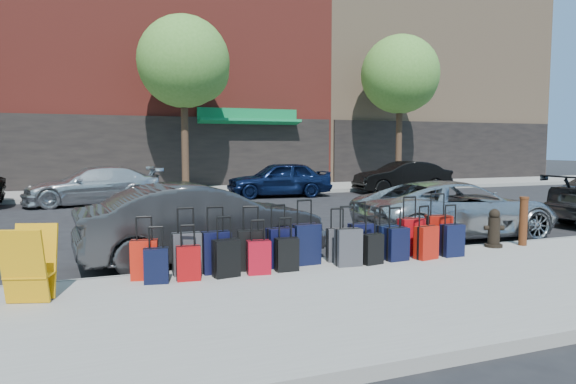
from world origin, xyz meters
name	(u,v)px	position (x,y,z in m)	size (l,w,h in m)	color
ground	(233,229)	(0.00, 0.00, 0.00)	(120.00, 120.00, 0.00)	black
sidewalk_near	(362,298)	(0.00, -6.50, 0.07)	(60.00, 4.00, 0.15)	gray
sidewalk_far	(172,192)	(0.00, 10.00, 0.07)	(60.00, 4.00, 0.15)	gray
curb_near	(302,264)	(0.00, -4.48, 0.07)	(60.00, 0.08, 0.15)	gray
curb_far	(180,196)	(0.00, 7.98, 0.07)	(60.00, 0.08, 0.15)	gray
building_center	(147,3)	(0.00, 17.99, 9.98)	(17.00, 12.85, 20.00)	maroon
building_right	(394,42)	(16.00, 17.99, 8.98)	(15.00, 12.12, 18.00)	#907558
tree_center	(187,64)	(0.64, 9.50, 5.41)	(3.80, 3.80, 7.27)	black
tree_right	(403,77)	(11.14, 9.50, 5.41)	(3.80, 3.80, 7.27)	black
suitcase_front_0	(144,260)	(-2.57, -4.82, 0.43)	(0.41, 0.27, 0.90)	#B3180B
suitcase_front_1	(187,254)	(-1.96, -4.76, 0.46)	(0.42, 0.24, 0.99)	#36353A
suitcase_front_2	(217,252)	(-1.53, -4.83, 0.46)	(0.41, 0.23, 1.00)	black
suitcase_front_3	(251,250)	(-0.99, -4.83, 0.46)	(0.44, 0.30, 0.98)	black
suitcase_front_4	(280,247)	(-0.51, -4.80, 0.46)	(0.43, 0.26, 0.98)	black
suitcase_front_5	(306,244)	(-0.06, -4.78, 0.48)	(0.44, 0.25, 1.04)	black
suitcase_front_6	(338,245)	(0.51, -4.77, 0.43)	(0.39, 0.26, 0.88)	#36363B
suitcase_front_7	(361,241)	(0.95, -4.76, 0.45)	(0.40, 0.22, 0.96)	black
suitcase_front_8	(386,241)	(1.44, -4.77, 0.43)	(0.38, 0.24, 0.88)	black
suitcase_front_9	(411,236)	(1.93, -4.77, 0.47)	(0.43, 0.25, 1.02)	#9A090F
suitcase_front_10	(438,234)	(2.52, -4.75, 0.48)	(0.48, 0.33, 1.05)	maroon
suitcase_back_0	(156,265)	(-2.44, -5.08, 0.40)	(0.36, 0.25, 0.79)	black
suitcase_back_1	(188,263)	(-1.99, -5.09, 0.40)	(0.35, 0.22, 0.79)	#91090B
suitcase_back_2	(226,258)	(-1.45, -5.09, 0.42)	(0.40, 0.27, 0.88)	black
suitcase_back_3	(259,257)	(-0.96, -5.11, 0.40)	(0.36, 0.23, 0.81)	maroon
suitcase_back_4	(287,254)	(-0.51, -5.08, 0.40)	(0.34, 0.20, 0.81)	black
suitcase_back_6	(348,247)	(0.52, -5.11, 0.45)	(0.42, 0.27, 0.95)	#343439
suitcase_back_7	(372,249)	(0.93, -5.16, 0.40)	(0.36, 0.24, 0.79)	black
suitcase_back_8	(397,244)	(1.44, -5.07, 0.43)	(0.38, 0.24, 0.88)	black
suitcase_back_9	(426,242)	(1.97, -5.15, 0.43)	(0.41, 0.28, 0.90)	#9F140A
suitcase_back_10	(452,240)	(2.51, -5.13, 0.43)	(0.38, 0.22, 0.89)	black
fire_hydrant	(494,229)	(3.78, -4.75, 0.48)	(0.36, 0.32, 0.72)	black
bollard	(523,220)	(4.41, -4.83, 0.63)	(0.17, 0.17, 0.93)	#38190C
display_rack	(29,265)	(-3.97, -5.40, 0.60)	(0.66, 0.69, 0.92)	#CC8B0B
car_near_1	(202,223)	(-1.44, -3.39, 0.69)	(1.47, 4.21, 1.39)	#323234
car_near_2	(456,209)	(4.36, -2.96, 0.63)	(2.10, 4.56, 1.27)	#B1B3B8
car_far_1	(93,186)	(-3.17, 6.76, 0.66)	(1.86, 4.57, 1.33)	silver
car_far_2	(279,179)	(3.81, 7.08, 0.71)	(1.68, 4.17, 1.42)	#0D183A
car_far_3	(402,177)	(9.43, 6.81, 0.69)	(1.45, 4.16, 1.37)	black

